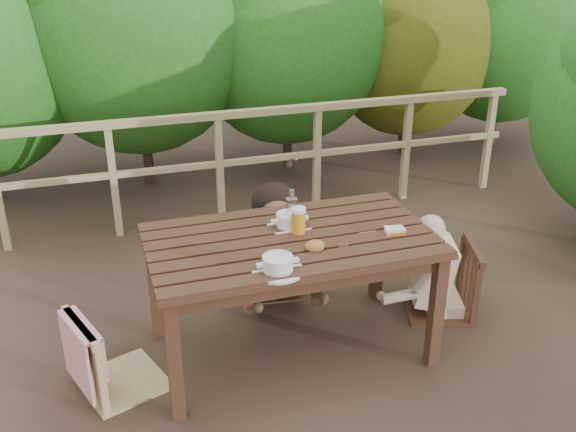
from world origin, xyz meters
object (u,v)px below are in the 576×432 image
object	(u,v)px
woman	(270,203)
chair_left	(115,315)
table	(290,296)
butter_tub	(395,232)
tumbler	(344,249)
chair_far	(271,236)
diner_right	(450,233)
beer_glass	(298,221)
soup_near	(278,264)
soup_far	(290,221)
chair_right	(444,250)
bottle	(292,211)
bread_roll	(315,246)

from	to	relation	value
woman	chair_left	bearing A→B (deg)	40.91
table	butter_tub	bearing A→B (deg)	-13.24
tumbler	table	bearing A→B (deg)	129.39
chair_far	woman	size ratio (longest dim) A/B	0.64
butter_tub	chair_far	bearing A→B (deg)	129.02
diner_right	beer_glass	bearing A→B (deg)	111.93
soup_near	soup_far	bearing A→B (deg)	65.50
chair_left	diner_right	xyz separation A→B (m)	(2.19, 0.14, 0.12)
chair_far	tumbler	bearing A→B (deg)	-76.26
chair_right	soup_far	xyz separation A→B (m)	(-1.08, 0.03, 0.35)
woman	table	bearing A→B (deg)	89.43
diner_right	soup_far	distance (m)	1.13
tumbler	butter_tub	distance (m)	0.40
bottle	tumbler	size ratio (longest dim) A/B	3.98
chair_left	table	bearing A→B (deg)	-108.24
table	bread_roll	bearing A→B (deg)	-66.57
diner_right	woman	bearing A→B (deg)	76.91
table	woman	world-z (taller)	woman
chair_left	soup_far	distance (m)	1.15
beer_glass	chair_far	bearing A→B (deg)	87.52
soup_near	soup_far	distance (m)	0.55
diner_right	bottle	size ratio (longest dim) A/B	4.34
butter_tub	bottle	bearing A→B (deg)	165.96
soup_far	diner_right	bearing A→B (deg)	-1.49
chair_far	soup_near	world-z (taller)	same
soup_far	bread_roll	size ratio (longest dim) A/B	2.37
soup_near	beer_glass	bearing A→B (deg)	57.94
table	soup_near	xyz separation A→B (m)	(-0.18, -0.35, 0.43)
chair_right	bread_roll	bearing A→B (deg)	-55.54
bread_roll	bottle	distance (m)	0.31
table	beer_glass	bearing A→B (deg)	35.20
chair_left	bread_roll	bearing A→B (deg)	-117.94
diner_right	beer_glass	size ratio (longest dim) A/B	6.76
table	chair_far	xyz separation A→B (m)	(0.09, 0.74, 0.05)
chair_far	beer_glass	world-z (taller)	beer_glass
chair_right	woman	bearing A→B (deg)	-103.83
diner_right	beer_glass	xyz separation A→B (m)	(-1.09, -0.08, 0.27)
woman	bottle	xyz separation A→B (m)	(-0.05, -0.66, 0.23)
chair_far	woman	distance (m)	0.25
tumbler	butter_tub	bearing A→B (deg)	18.85
table	butter_tub	world-z (taller)	butter_tub
chair_left	tumbler	bearing A→B (deg)	-120.65
diner_right	bread_roll	size ratio (longest dim) A/B	9.99
beer_glass	bottle	bearing A→B (deg)	113.82
soup_near	bottle	xyz separation A→B (m)	(0.22, 0.45, 0.09)
chair_right	chair_left	bearing A→B (deg)	-68.33
soup_near	butter_tub	size ratio (longest dim) A/B	2.44
beer_glass	tumbler	distance (m)	0.36
beer_glass	chair_right	bearing A→B (deg)	4.20
chair_right	soup_near	distance (m)	1.43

